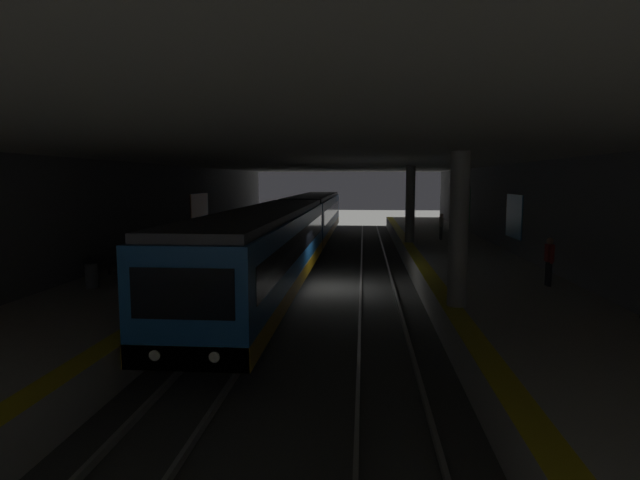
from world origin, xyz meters
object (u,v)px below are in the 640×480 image
object	(u,v)px
bench_right_near	(98,264)
suitcase_rolling	(205,254)
bench_right_mid	(167,242)
trash_bin	(92,276)
metro_train	(299,227)
person_standing_far	(549,260)
backpack_on_floor	(152,280)
pillar_far	(410,204)
person_waiting_near	(170,241)
person_walking_mid	(441,225)
pillar_near	(459,230)

from	to	relation	value
bench_right_near	suitcase_rolling	size ratio (longest dim) A/B	1.81
bench_right_mid	suitcase_rolling	size ratio (longest dim) A/B	1.81
trash_bin	metro_train	bearing A→B (deg)	-23.39
bench_right_near	person_standing_far	size ratio (longest dim) A/B	0.99
suitcase_rolling	backpack_on_floor	world-z (taller)	suitcase_rolling
pillar_far	bench_right_near	xyz separation A→B (m)	(-12.56, 12.88, -1.75)
person_waiting_near	person_standing_far	distance (m)	15.94
trash_bin	backpack_on_floor	bearing A→B (deg)	-72.23
person_walking_mid	person_standing_far	distance (m)	14.24
bench_right_near	person_waiting_near	world-z (taller)	person_waiting_near
metro_train	suitcase_rolling	world-z (taller)	metro_train
trash_bin	suitcase_rolling	bearing A→B (deg)	-19.23
bench_right_near	person_standing_far	distance (m)	16.65
person_walking_mid	pillar_near	bearing A→B (deg)	173.18
pillar_near	metro_train	bearing A→B (deg)	24.32
person_walking_mid	bench_right_near	bearing A→B (deg)	133.22
bench_right_mid	person_standing_far	bearing A→B (deg)	-112.92
person_standing_far	metro_train	bearing A→B (deg)	42.53
bench_right_near	backpack_on_floor	size ratio (longest dim) A/B	4.25
bench_right_near	person_walking_mid	size ratio (longest dim) A/B	1.03
metro_train	person_standing_far	xyz separation A→B (m)	(-11.24, -10.31, -0.04)
bench_right_near	backpack_on_floor	bearing A→B (deg)	-114.10
person_waiting_near	backpack_on_floor	xyz separation A→B (m)	(-5.29, -1.36, -0.74)
person_walking_mid	suitcase_rolling	distance (m)	15.56
bench_right_mid	person_waiting_near	xyz separation A→B (m)	(-2.84, -1.27, 0.41)
bench_right_near	person_waiting_near	bearing A→B (deg)	-17.07
bench_right_mid	backpack_on_floor	distance (m)	8.56
person_waiting_near	trash_bin	size ratio (longest dim) A/B	2.02
person_walking_mid	person_standing_far	bearing A→B (deg)	-173.24
person_walking_mid	backpack_on_floor	size ratio (longest dim) A/B	4.12
pillar_far	suitcase_rolling	bearing A→B (deg)	129.45
pillar_far	bench_right_mid	xyz separation A→B (m)	(-5.60, 12.88, -1.75)
person_walking_mid	backpack_on_floor	distance (m)	19.62
pillar_near	metro_train	size ratio (longest dim) A/B	0.12
backpack_on_floor	metro_train	bearing A→B (deg)	-16.74
suitcase_rolling	backpack_on_floor	size ratio (longest dim) A/B	2.34
suitcase_rolling	trash_bin	distance (m)	6.45
person_waiting_near	person_standing_far	world-z (taller)	same
pillar_near	bench_right_mid	xyz separation A→B (m)	(10.29, 12.88, -1.75)
pillar_near	person_standing_far	bearing A→B (deg)	-49.09
person_walking_mid	person_standing_far	xyz separation A→B (m)	(-14.14, -1.67, 0.04)
bench_right_near	trash_bin	world-z (taller)	bench_right_near
metro_train	person_walking_mid	xyz separation A→B (m)	(2.90, -8.63, -0.08)
metro_train	person_waiting_near	distance (m)	8.68
person_waiting_near	suitcase_rolling	bearing A→B (deg)	-83.27
suitcase_rolling	bench_right_near	bearing A→B (deg)	146.44
person_waiting_near	backpack_on_floor	bearing A→B (deg)	-165.61
metro_train	bench_right_mid	size ratio (longest dim) A/B	22.96
backpack_on_floor	bench_right_near	bearing A→B (deg)	65.90
pillar_near	bench_right_near	bearing A→B (deg)	75.53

